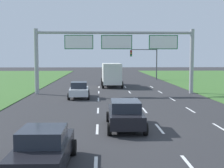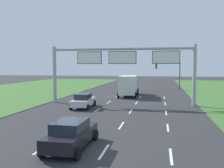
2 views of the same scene
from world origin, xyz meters
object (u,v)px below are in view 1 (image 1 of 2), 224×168
Objects in this scene: sign_gantry at (116,48)px; traffic_light_mast at (146,58)px; car_mid_lane at (43,149)px; car_lead_silver at (79,90)px; box_truck at (111,74)px; car_near_red at (125,114)px.

sign_gantry is 3.08× the size of traffic_light_mast.
car_mid_lane is 44.58m from traffic_light_mast.
box_truck is (3.57, 11.69, 0.91)m from car_lead_silver.
car_near_red is 16.87m from sign_gantry.
traffic_light_mast is (10.02, 23.75, 3.09)m from car_lead_silver.
car_lead_silver is at bearing -108.25° from box_truck.
car_near_red is 13.62m from car_lead_silver.
box_truck reaches higher than car_lead_silver.
box_truck reaches higher than car_near_red.
car_mid_lane is at bearing -117.74° from car_near_red.
traffic_light_mast reaches higher than car_lead_silver.
car_near_red is 0.80× the size of traffic_light_mast.
car_mid_lane is 31.49m from box_truck.
car_near_red reaches higher than car_mid_lane.
traffic_light_mast is at bearing 77.84° from car_mid_lane.
car_lead_silver is 6.50m from sign_gantry.
car_lead_silver is at bearing 90.97° from car_mid_lane.
traffic_light_mast reaches higher than box_truck.
sign_gantry is (3.83, 3.18, 4.18)m from car_lead_silver.
traffic_light_mast is (6.19, 20.57, -1.10)m from sign_gantry.
car_mid_lane is (-3.43, -6.42, -0.04)m from car_near_red.
box_truck reaches higher than car_mid_lane.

